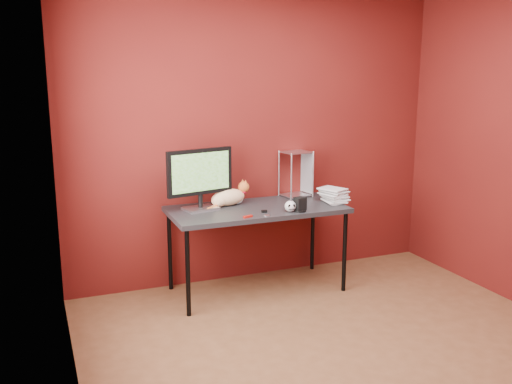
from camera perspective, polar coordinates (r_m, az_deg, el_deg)
name	(u,v)px	position (r m, az deg, el deg)	size (l,w,h in m)	color
room	(362,146)	(3.61, 10.51, 4.58)	(3.52, 3.52, 2.61)	brown
desk	(257,213)	(4.89, 0.09, -2.11)	(1.50, 0.70, 0.75)	black
monitor	(200,176)	(4.76, -5.62, 1.59)	(0.59, 0.25, 0.52)	silver
cat	(229,197)	(4.94, -2.73, -0.49)	(0.43, 0.24, 0.21)	orange
skull_mug	(290,206)	(4.72, 3.46, -1.43)	(0.10, 0.10, 0.09)	silver
speaker	(300,205)	(4.74, 4.42, -1.30)	(0.10, 0.10, 0.12)	black
book_stack	(328,125)	(4.97, 7.20, 6.65)	(0.25, 0.28, 1.37)	beige
wire_rack	(296,174)	(5.27, 4.02, 1.84)	(0.28, 0.24, 0.42)	silver
pocket_knife	(248,217)	(4.54, -0.81, -2.47)	(0.08, 0.02, 0.02)	#A6130C
black_gadget	(264,211)	(4.70, 0.83, -1.94)	(0.04, 0.03, 0.02)	black
washer	(267,215)	(4.60, 1.06, -2.35)	(0.05, 0.05, 0.00)	silver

